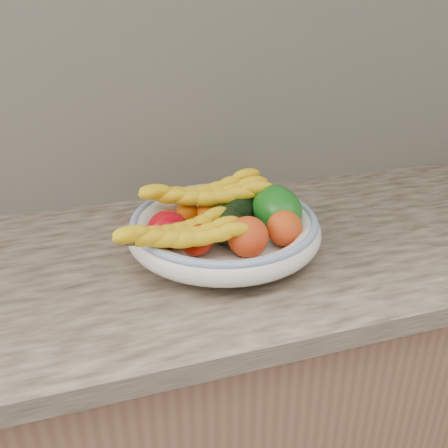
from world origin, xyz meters
TOP-DOWN VIEW (x-y plane):
  - kitchen_counter at (0.00, 1.69)m, footprint 2.44×0.66m
  - fruit_bowl at (0.00, 1.66)m, footprint 0.39×0.39m
  - clementine_back_left at (-0.05, 1.75)m, footprint 0.06×0.06m
  - clementine_back_right at (0.04, 1.75)m, footprint 0.07×0.07m
  - clementine_back_mid at (-0.01, 1.74)m, footprint 0.06×0.06m
  - tomato_left at (-0.11, 1.67)m, footprint 0.09×0.09m
  - tomato_near_left at (-0.07, 1.61)m, footprint 0.08×0.08m
  - avocado_center at (-0.00, 1.65)m, footprint 0.08×0.11m
  - avocado_right at (0.05, 1.71)m, footprint 0.11×0.11m
  - green_mango at (0.11, 1.66)m, footprint 0.13×0.15m
  - peach_front at (0.02, 1.58)m, footprint 0.08×0.08m
  - peach_right at (0.10, 1.59)m, footprint 0.08×0.08m
  - banana_bunch_back at (-0.02, 1.74)m, footprint 0.29×0.12m
  - banana_bunch_front at (-0.11, 1.59)m, footprint 0.27×0.15m

SIDE VIEW (x-z plane):
  - kitchen_counter at x=0.00m, z-range -0.24..1.16m
  - fruit_bowl at x=0.00m, z-range 0.91..0.99m
  - clementine_back_left at x=-0.05m, z-range 0.93..0.98m
  - clementine_back_right at x=0.04m, z-range 0.93..0.98m
  - clementine_back_mid at x=-0.01m, z-range 0.93..0.98m
  - tomato_left at x=-0.11m, z-range 0.93..1.00m
  - tomato_near_left at x=-0.07m, z-range 0.93..0.99m
  - avocado_center at x=0.00m, z-range 0.93..1.00m
  - avocado_right at x=0.05m, z-range 0.93..1.00m
  - peach_front at x=0.02m, z-range 0.93..1.01m
  - peach_right at x=0.10m, z-range 0.93..1.00m
  - green_mango at x=0.11m, z-range 0.92..1.04m
  - banana_bunch_front at x=-0.11m, z-range 0.95..1.02m
  - banana_bunch_back at x=-0.02m, z-range 0.95..1.03m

